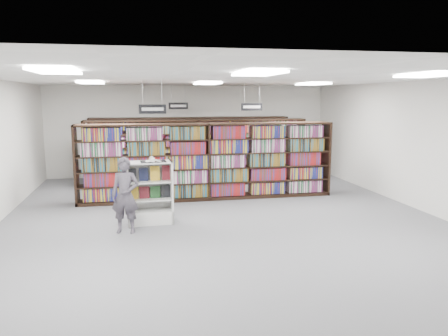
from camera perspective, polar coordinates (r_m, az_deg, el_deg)
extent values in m
plane|color=#56565B|center=(10.28, -0.30, -6.53)|extent=(12.00, 12.00, 0.00)
cube|color=white|center=(9.90, -0.31, 11.59)|extent=(10.00, 12.00, 0.10)
cube|color=silver|center=(15.87, -4.46, 4.88)|extent=(10.00, 0.10, 3.20)
cube|color=silver|center=(4.33, 15.15, -7.04)|extent=(10.00, 0.10, 3.20)
cube|color=silver|center=(11.97, 23.94, 2.72)|extent=(0.10, 12.00, 3.20)
cube|color=black|center=(11.99, -2.13, 0.87)|extent=(7.00, 0.60, 2.10)
cube|color=maroon|center=(11.99, -2.13, 0.87)|extent=(6.88, 0.42, 1.98)
cube|color=black|center=(13.95, -3.44, 2.03)|extent=(7.00, 0.60, 2.10)
cube|color=maroon|center=(13.95, -3.44, 2.03)|extent=(6.88, 0.42, 1.98)
cube|color=black|center=(15.63, -4.30, 2.79)|extent=(7.00, 0.60, 2.10)
cube|color=maroon|center=(15.63, -4.30, 2.79)|extent=(6.88, 0.42, 1.98)
cylinder|color=#B2B2B7|center=(10.72, -10.60, 9.70)|extent=(0.01, 0.01, 0.58)
cylinder|color=#B2B2B7|center=(10.73, -8.14, 9.77)|extent=(0.01, 0.01, 0.58)
cube|color=black|center=(10.72, -9.31, 7.60)|extent=(0.65, 0.02, 0.22)
cube|color=white|center=(10.71, -9.31, 7.60)|extent=(0.52, 0.00, 0.08)
cylinder|color=#B2B2B7|center=(13.10, 2.69, 9.73)|extent=(0.01, 0.01, 0.58)
cylinder|color=#B2B2B7|center=(13.22, 4.63, 9.70)|extent=(0.01, 0.01, 0.58)
cube|color=black|center=(13.16, 3.65, 7.98)|extent=(0.65, 0.02, 0.22)
cube|color=white|center=(13.15, 3.66, 7.97)|extent=(0.52, 0.00, 0.08)
cylinder|color=#B2B2B7|center=(14.76, -6.89, 9.61)|extent=(0.01, 0.01, 0.58)
cylinder|color=#B2B2B7|center=(14.80, -5.11, 9.64)|extent=(0.01, 0.01, 0.58)
cube|color=black|center=(14.78, -5.98, 8.08)|extent=(0.65, 0.02, 0.22)
cube|color=white|center=(14.77, -5.97, 8.08)|extent=(0.52, 0.00, 0.08)
cube|color=white|center=(6.82, -21.14, 11.73)|extent=(0.60, 1.20, 0.04)
cube|color=white|center=(6.98, 4.50, 12.23)|extent=(0.60, 1.20, 0.04)
cube|color=white|center=(8.31, 25.21, 10.91)|extent=(0.60, 1.20, 0.04)
cube|color=white|center=(11.77, -17.02, 10.62)|extent=(0.60, 1.20, 0.04)
cube|color=white|center=(11.87, -2.19, 10.99)|extent=(0.60, 1.20, 0.04)
cube|color=white|center=(12.70, 11.54, 10.70)|extent=(0.60, 1.20, 0.04)
cube|color=silver|center=(9.97, -9.57, -6.27)|extent=(1.02, 0.54, 0.30)
cube|color=silver|center=(9.82, -12.44, -3.30)|extent=(0.06, 0.50, 1.40)
cube|color=silver|center=(9.88, -6.88, -3.07)|extent=(0.06, 0.50, 1.40)
cube|color=silver|center=(10.07, -9.75, -2.91)|extent=(1.00, 0.07, 1.40)
cube|color=silver|center=(9.72, -9.76, 0.75)|extent=(1.02, 0.54, 0.03)
cube|color=silver|center=(9.87, -9.63, -4.04)|extent=(0.93, 0.50, 0.02)
cube|color=silver|center=(9.79, -9.69, -1.76)|extent=(0.93, 0.50, 0.02)
cube|color=black|center=(9.79, -11.95, -0.86)|extent=(0.20, 0.08, 0.30)
cube|color=black|center=(9.80, -10.47, -0.81)|extent=(0.20, 0.08, 0.30)
cube|color=gold|center=(9.82, -9.00, -0.75)|extent=(0.20, 0.08, 0.30)
cube|color=maroon|center=(9.84, -7.54, -0.69)|extent=(0.20, 0.08, 0.30)
cube|color=gold|center=(9.87, -11.75, -3.20)|extent=(0.22, 0.07, 0.28)
cube|color=maroon|center=(9.88, -10.37, -3.14)|extent=(0.22, 0.07, 0.28)
cube|color=#1B491F|center=(9.90, -8.98, -3.08)|extent=(0.22, 0.07, 0.28)
cube|color=black|center=(9.92, -7.61, -3.03)|extent=(0.22, 0.07, 0.28)
cube|color=black|center=(9.67, -9.22, 0.85)|extent=(0.57, 0.36, 0.01)
cube|color=silver|center=(9.66, -10.02, 0.88)|extent=(0.27, 0.31, 0.05)
cube|color=silver|center=(9.67, -8.44, 0.93)|extent=(0.26, 0.31, 0.07)
cylinder|color=silver|center=(9.66, -9.35, 1.15)|extent=(0.12, 0.29, 0.10)
imported|color=#4A454F|center=(9.24, -12.77, -3.51)|extent=(0.65, 0.50, 1.58)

